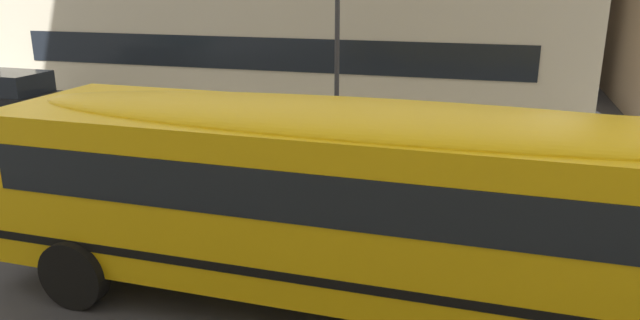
% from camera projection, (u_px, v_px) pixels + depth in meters
% --- Properties ---
extents(ground_plane, '(400.00, 400.00, 0.00)m').
position_uv_depth(ground_plane, '(563.00, 270.00, 9.42)').
color(ground_plane, '#38383D').
extents(sidewalk_far, '(120.00, 3.00, 0.01)m').
position_uv_depth(sidewalk_far, '(535.00, 139.00, 16.96)').
color(sidewalk_far, gray).
rests_on(sidewalk_far, ground_plane).
extents(lane_centreline, '(110.00, 0.16, 0.01)m').
position_uv_depth(lane_centreline, '(563.00, 270.00, 9.42)').
color(lane_centreline, silver).
rests_on(lane_centreline, ground_plane).
extents(school_bus, '(12.79, 3.17, 2.85)m').
position_uv_depth(school_bus, '(408.00, 195.00, 7.81)').
color(school_bus, yellow).
rests_on(school_bus, ground_plane).
extents(parked_car_black_near_corner, '(3.95, 1.98, 1.64)m').
position_uv_depth(parked_car_black_near_corner, '(13.00, 98.00, 18.32)').
color(parked_car_black_near_corner, black).
rests_on(parked_car_black_near_corner, ground_plane).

